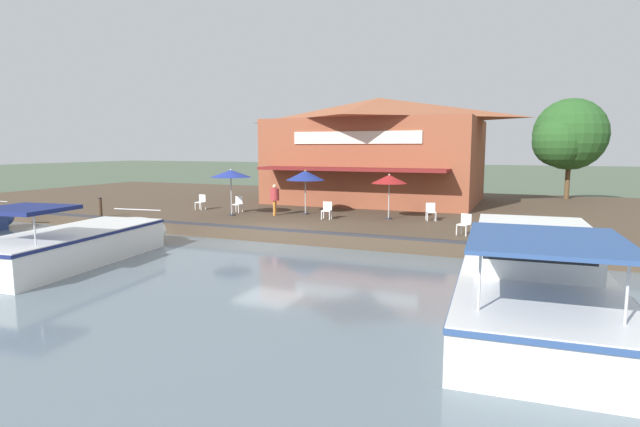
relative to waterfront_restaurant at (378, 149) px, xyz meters
The scene contains 17 objects.
ground_plane 13.95m from the waterfront_restaurant, ahead, with size 220.00×220.00×0.00m, color #4C5B47.
quay_deck 4.47m from the waterfront_restaurant, 22.06° to the right, with size 22.00×56.00×0.60m, color #4C3D2D.
quay_edge_fender 13.69m from the waterfront_restaurant, ahead, with size 0.20×50.40×0.10m, color #2D2D33.
waterfront_restaurant is the anchor object (origin of this frame).
patio_umbrella_mid_patio_left 8.66m from the waterfront_restaurant, 19.73° to the left, with size 1.75×1.75×2.21m.
patio_umbrella_by_entrance 8.21m from the waterfront_restaurant, 11.77° to the right, with size 2.04×2.04×2.33m.
patio_umbrella_far_corner 11.10m from the waterfront_restaurant, 26.86° to the right, with size 2.08×2.08×2.39m.
cafe_chair_mid_patio 10.55m from the waterfront_restaurant, 32.05° to the right, with size 0.44×0.44×0.85m.
cafe_chair_far_corner_seat 11.92m from the waterfront_restaurant, 42.95° to the right, with size 0.46×0.46×0.85m.
cafe_chair_back_row_seat 9.68m from the waterfront_restaurant, ahead, with size 0.49×0.49×0.85m.
cafe_chair_beside_entrance 13.54m from the waterfront_restaurant, 31.29° to the left, with size 0.56×0.56×0.85m.
cafe_chair_under_first_umbrella 9.66m from the waterfront_restaurant, 32.10° to the left, with size 0.56×0.56×0.85m.
person_mid_patio 9.74m from the waterfront_restaurant, 18.01° to the right, with size 0.46×0.46×1.61m.
motorboat_outer_channel 21.15m from the waterfront_restaurant, 26.48° to the left, with size 9.42×3.80×2.30m.
motorboat_second_along 19.72m from the waterfront_restaurant, 16.62° to the right, with size 8.64×3.70×2.16m.
mooring_post 17.08m from the waterfront_restaurant, 39.50° to the right, with size 0.22×0.22×1.00m.
tree_behind_restaurant 13.01m from the waterfront_restaurant, 117.94° to the left, with size 5.06×4.82×6.80m.
Camera 1 is at (18.41, 10.03, 4.07)m, focal length 28.00 mm.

